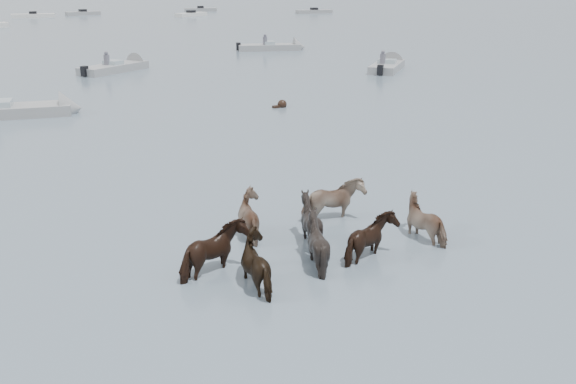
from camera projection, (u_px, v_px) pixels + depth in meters
ground at (416, 272)px, 13.02m from camera, size 400.00×400.00×0.00m
pony_herd at (311, 234)px, 13.96m from camera, size 6.70×3.96×1.35m
swimming_pony at (281, 105)px, 29.08m from camera, size 0.72×0.44×0.44m
motorboat_b at (23, 111)px, 27.28m from camera, size 6.31×3.48×1.92m
motorboat_c at (122, 67)px, 40.07m from camera, size 5.41×3.63×1.92m
motorboat_d at (389, 66)px, 40.59m from camera, size 4.85×4.13×1.92m
motorboat_e at (279, 47)px, 50.66m from camera, size 5.64×3.78×1.92m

